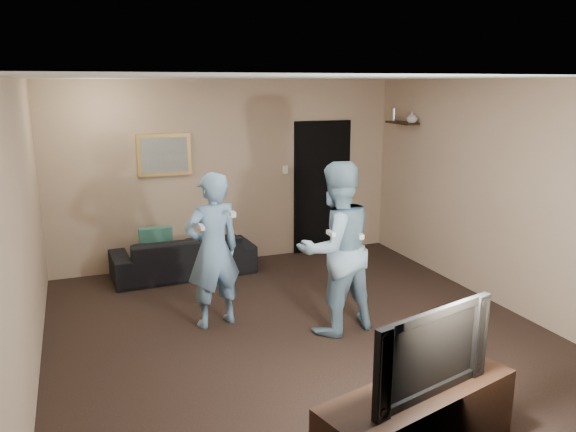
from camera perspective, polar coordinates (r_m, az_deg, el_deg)
name	(u,v)px	position (r m, az deg, el deg)	size (l,w,h in m)	color
ground	(293,326)	(6.14, 0.50, -11.16)	(5.00, 5.00, 0.00)	black
ceiling	(293,78)	(5.58, 0.55, 13.89)	(5.00, 5.00, 0.04)	silver
wall_back	(229,173)	(8.06, -6.04, 4.39)	(5.00, 0.04, 2.60)	tan
wall_front	(442,291)	(3.61, 15.40, -7.40)	(5.00, 0.04, 2.60)	tan
wall_left	(25,231)	(5.36, -25.19, -1.42)	(0.04, 5.00, 2.60)	tan
wall_right	(491,192)	(7.02, 19.88, 2.32)	(0.04, 5.00, 2.60)	tan
sofa	(183,255)	(7.74, -10.57, -3.95)	(1.88, 0.74, 0.55)	black
throw_pillow	(156,243)	(7.63, -13.26, -2.73)	(0.43, 0.14, 0.43)	#1C5549
painting_frame	(164,155)	(7.81, -12.47, 6.09)	(0.72, 0.05, 0.57)	olive
painting_canvas	(165,155)	(7.79, -12.44, 6.07)	(0.62, 0.01, 0.47)	slate
doorway	(322,187)	(8.57, 3.47, 2.94)	(0.90, 0.06, 2.00)	black
light_switch	(285,170)	(8.29, -0.30, 4.72)	(0.08, 0.02, 0.12)	silver
wall_shelf	(402,123)	(8.30, 11.51, 9.26)	(0.20, 0.60, 0.03)	black
shelf_vase	(412,117)	(8.09, 12.49, 9.77)	(0.15, 0.15, 0.16)	#B2B2B7
shelf_figurine	(394,115)	(8.49, 10.73, 10.09)	(0.06, 0.06, 0.18)	silver
tv_console	(417,424)	(4.24, 12.98, -19.89)	(1.52, 0.49, 0.54)	black
television	(422,348)	(3.96, 13.43, -12.87)	(1.06, 0.14, 0.61)	black
wii_player_left	(213,250)	(5.96, -7.62, -3.49)	(0.67, 0.54, 1.67)	#6992B7
wii_player_right	(335,248)	(5.77, 4.84, -3.30)	(0.97, 0.81, 1.80)	#7DA0B6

